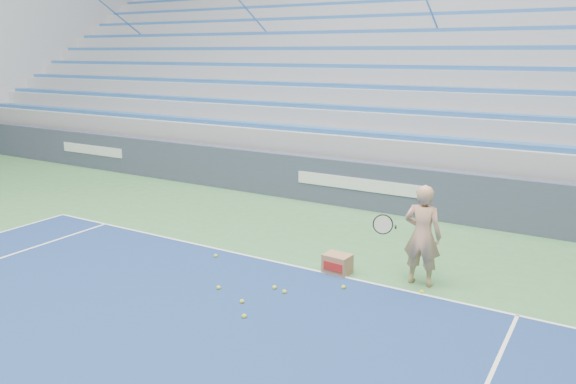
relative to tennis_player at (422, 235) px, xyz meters
name	(u,v)px	position (x,y,z in m)	size (l,w,h in m)	color
sponsor_barrier	(362,185)	(-2.58, 3.61, -0.25)	(30.00, 0.32, 1.10)	#394057
bleachers	(439,92)	(-2.59, 9.32, 1.55)	(31.00, 9.15, 7.30)	#9A9CA2
tennis_player	(422,235)	(0.00, 0.00, 0.00)	(0.90, 0.82, 1.61)	tan
ball_box	(337,264)	(-1.31, -0.27, -0.64)	(0.45, 0.36, 0.32)	#996D4A
tennis_ball_0	(275,287)	(-1.84, -1.37, -0.77)	(0.07, 0.07, 0.07)	#C3D82C
tennis_ball_1	(244,316)	(-1.68, -2.40, -0.77)	(0.07, 0.07, 0.07)	#C3D82C
tennis_ball_2	(285,292)	(-1.62, -1.42, -0.77)	(0.07, 0.07, 0.07)	#C3D82C
tennis_ball_3	(216,256)	(-3.47, -0.74, -0.77)	(0.07, 0.07, 0.07)	#C3D82C
tennis_ball_4	(344,287)	(-0.93, -0.81, -0.77)	(0.07, 0.07, 0.07)	#C3D82C
tennis_ball_5	(219,288)	(-2.57, -1.82, -0.77)	(0.07, 0.07, 0.07)	#C3D82C
tennis_ball_6	(242,301)	(-1.98, -2.03, -0.77)	(0.07, 0.07, 0.07)	#C3D82C
tennis_ball_7	(422,292)	(0.16, -0.36, -0.77)	(0.07, 0.07, 0.07)	#C3D82C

